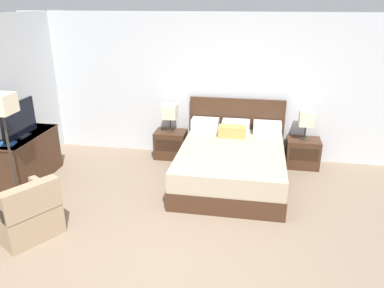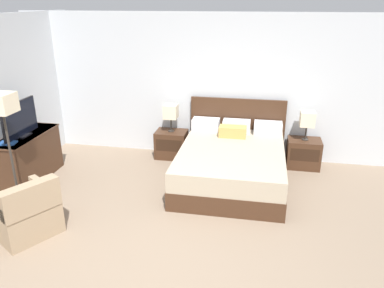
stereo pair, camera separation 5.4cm
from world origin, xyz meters
TOP-DOWN VIEW (x-y plane):
  - ground_plane at (0.00, 0.00)m, footprint 9.68×9.68m
  - wall_back at (0.00, 3.26)m, footprint 7.06×0.06m
  - bed at (0.52, 2.19)m, footprint 1.68×2.12m
  - nightstand_left at (-0.65, 2.96)m, footprint 0.56×0.41m
  - nightstand_right at (1.70, 2.96)m, footprint 0.56×0.41m
  - table_lamp_left at (-0.65, 2.96)m, footprint 0.24×0.24m
  - table_lamp_right at (1.70, 2.96)m, footprint 0.24×0.24m
  - dresser at (-2.67, 1.64)m, footprint 0.48×1.22m
  - tv at (-2.67, 1.58)m, footprint 0.18×0.80m
  - book_red_cover at (-2.68, 1.24)m, footprint 0.26×0.20m
  - armchair_by_window at (-1.83, 0.26)m, footprint 0.94×0.94m
  - floor_lamp at (-2.35, 0.85)m, footprint 0.31×0.31m

SIDE VIEW (x-z plane):
  - ground_plane at x=0.00m, z-range 0.00..0.00m
  - nightstand_left at x=-0.65m, z-range 0.00..0.50m
  - nightstand_right at x=1.70m, z-range 0.00..0.50m
  - armchair_by_window at x=-1.83m, z-range -0.10..0.66m
  - bed at x=0.52m, z-range -0.24..0.87m
  - dresser at x=-2.67m, z-range 0.01..0.78m
  - book_red_cover at x=-2.68m, z-range 0.76..0.79m
  - table_lamp_left at x=-0.65m, z-range 0.62..1.12m
  - table_lamp_right at x=1.70m, z-range 0.62..1.12m
  - tv at x=-2.67m, z-range 0.75..1.30m
  - wall_back at x=0.00m, z-range 0.00..2.55m
  - floor_lamp at x=-2.35m, z-range 0.54..2.17m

